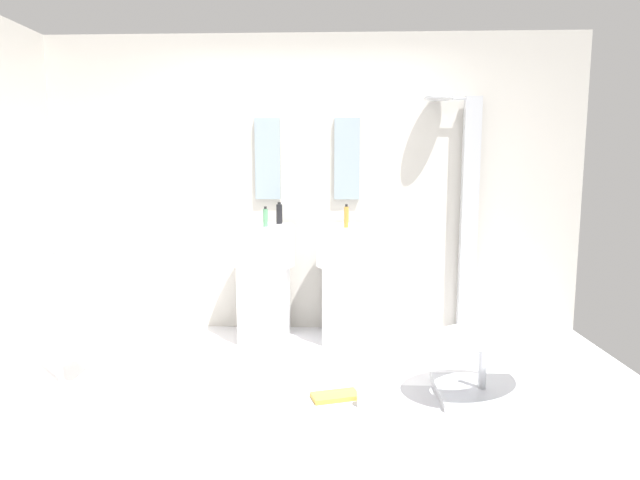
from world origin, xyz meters
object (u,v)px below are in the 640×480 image
Objects in this scene: coffee_mug at (364,399)px; soap_bottle_amber at (346,217)px; magazine_ochre at (335,396)px; towel_rack at (77,292)px; soap_bottle_green at (265,218)px; pedestal_sink_left at (264,275)px; shower_column at (467,211)px; lounge_chair at (483,344)px; pedestal_sink_right at (347,276)px; soap_bottle_black at (279,214)px.

coffee_mug is 1.51m from soap_bottle_amber.
soap_bottle_amber reaches higher than magazine_ochre.
soap_bottle_amber is at bearing 94.82° from coffee_mug.
towel_rack is 1.48m from soap_bottle_green.
soap_bottle_amber is 1.13× the size of soap_bottle_green.
pedestal_sink_left is at bearing 41.86° from towel_rack.
shower_column is 1.96× the size of lounge_chair.
pedestal_sink_left is 0.88m from soap_bottle_amber.
shower_column reaches higher than lounge_chair.
magazine_ochre is at bearing -128.15° from shower_column.
coffee_mug is (0.17, -0.11, 0.03)m from magazine_ochre.
pedestal_sink_left is 1.03× the size of lounge_chair.
pedestal_sink_right is (0.70, 0.00, 0.00)m from pedestal_sink_left.
towel_rack is at bearing -138.16° from soap_bottle_black.
shower_column is at bearing 13.24° from soap_bottle_green.
shower_column is at bearing 23.56° from towel_rack.
soap_bottle_black is 1.12× the size of soap_bottle_green.
soap_bottle_green is (-0.57, 1.04, 1.03)m from magazine_ochre.
coffee_mug is at bearing -58.88° from pedestal_sink_left.
magazine_ochre is 1.57× the size of soap_bottle_amber.
shower_column is 1.57m from lounge_chair.
pedestal_sink_right is 6.54× the size of soap_bottle_green.
pedestal_sink_left and pedestal_sink_right have the same top height.
soap_bottle_black is at bearing 169.33° from pedestal_sink_right.
pedestal_sink_right is 0.78m from soap_bottle_black.
towel_rack is at bearing -155.58° from soap_bottle_amber.
shower_column is 2.12m from magazine_ochre.
magazine_ochre is 1.73m from soap_bottle_black.
pedestal_sink_right reaches higher than towel_rack.
soap_bottle_green is (-1.50, 0.97, 0.70)m from lounge_chair.
soap_bottle_amber is (0.69, -0.17, 0.52)m from pedestal_sink_left.
shower_column is at bearing 34.54° from magazine_ochre.
soap_bottle_green reaches higher than coffee_mug.
lounge_chair is at bearing -2.80° from towel_rack.
towel_rack is (-1.80, -0.99, 0.08)m from pedestal_sink_right.
towel_rack reaches higher than magazine_ochre.
pedestal_sink_left is 1.59m from coffee_mug.
towel_rack reaches higher than lounge_chair.
soap_bottle_black is at bearing 139.10° from lounge_chair.
magazine_ochre is at bearing -61.25° from soap_bottle_green.
lounge_chair is 5.66× the size of soap_bottle_black.
soap_bottle_green is (-0.65, 0.03, -0.01)m from soap_bottle_amber.
pedestal_sink_left reaches higher than towel_rack.
pedestal_sink_right is at bearing 12.64° from soap_bottle_green.
lounge_chair is 3.58× the size of magazine_ochre.
magazine_ochre is 1.46m from soap_bottle_amber.
soap_bottle_amber is (1.79, 0.81, 0.44)m from towel_rack.
pedestal_sink_left is 3.69× the size of magazine_ochre.
soap_bottle_amber is 0.65m from soap_bottle_green.
shower_column is 12.44× the size of soap_bottle_green.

